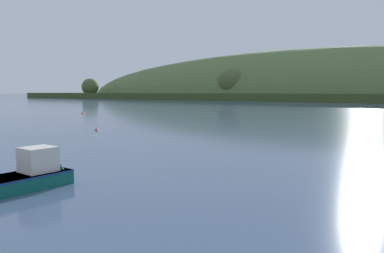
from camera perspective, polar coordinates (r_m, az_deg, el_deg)
far_shoreline_hill at (r=219.48m, az=17.62°, el=4.11°), size 430.02×123.01×56.90m
fishing_boat_moored at (r=18.47m, az=-24.12°, el=-7.57°), size 2.22×5.01×3.10m
mooring_buoy_midchannel at (r=43.04m, az=-14.64°, el=-0.56°), size 0.48×0.48×0.56m
mooring_buoy_off_fishing_boat at (r=76.67m, az=-16.66°, el=1.96°), size 0.63×0.63×0.71m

